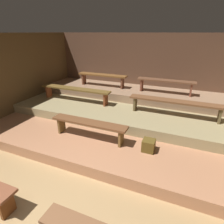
{
  "coord_description": "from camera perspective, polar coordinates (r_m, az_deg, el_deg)",
  "views": [
    {
      "loc": [
        1.63,
        -0.77,
        2.35
      ],
      "look_at": [
        0.0,
        3.13,
        0.54
      ],
      "focal_mm": 30.09,
      "sensor_mm": 36.0,
      "label": 1
    }
  ],
  "objects": [
    {
      "name": "ground",
      "position": [
        4.53,
        -2.11,
        -8.75
      ],
      "size": [
        6.52,
        6.22,
        0.08
      ],
      "primitive_type": "cube",
      "color": "#A07E52"
    },
    {
      "name": "wall_back",
      "position": [
        6.54,
        8.0,
        12.51
      ],
      "size": [
        6.52,
        0.06,
        2.34
      ],
      "primitive_type": "cube",
      "color": "brown",
      "rests_on": "ground"
    },
    {
      "name": "wall_left",
      "position": [
        5.83,
        -29.45,
        8.48
      ],
      "size": [
        0.06,
        6.22,
        2.34
      ],
      "primitive_type": "cube",
      "color": "brown",
      "rests_on": "ground"
    },
    {
      "name": "platform_lower",
      "position": [
        5.03,
        1.28,
        -3.25
      ],
      "size": [
        5.72,
        3.97,
        0.23
      ],
      "primitive_type": "cube",
      "color": "#A97250",
      "rests_on": "ground"
    },
    {
      "name": "platform_middle",
      "position": [
        5.49,
        3.75,
        1.64
      ],
      "size": [
        5.72,
        2.69,
        0.23
      ],
      "primitive_type": "cube",
      "color": "#95865D",
      "rests_on": "platform_lower"
    },
    {
      "name": "platform_upper",
      "position": [
        6.02,
        5.91,
        5.81
      ],
      "size": [
        5.72,
        1.35,
        0.23
      ],
      "primitive_type": "cube",
      "color": "#977558",
      "rests_on": "platform_middle"
    },
    {
      "name": "bench_lower_center",
      "position": [
        4.0,
        -6.99,
        -3.88
      ],
      "size": [
        1.69,
        0.27,
        0.39
      ],
      "color": "brown",
      "rests_on": "platform_lower"
    },
    {
      "name": "bench_middle_left",
      "position": [
        5.63,
        -11.17,
        6.51
      ],
      "size": [
        2.2,
        0.27,
        0.39
      ],
      "color": "brown",
      "rests_on": "platform_middle"
    },
    {
      "name": "bench_middle_right",
      "position": [
        4.74,
        18.6,
        2.57
      ],
      "size": [
        2.2,
        0.27,
        0.39
      ],
      "color": "brown",
      "rests_on": "platform_middle"
    },
    {
      "name": "bench_upper_left",
      "position": [
        6.28,
        -2.96,
        10.69
      ],
      "size": [
        1.65,
        0.27,
        0.39
      ],
      "color": "brown",
      "rests_on": "platform_upper"
    },
    {
      "name": "bench_upper_right",
      "position": [
        5.73,
        16.03,
        8.6
      ],
      "size": [
        1.65,
        0.27,
        0.39
      ],
      "color": "brown",
      "rests_on": "platform_upper"
    },
    {
      "name": "wooden_crate_lower",
      "position": [
        3.73,
        11.05,
        -9.91
      ],
      "size": [
        0.23,
        0.23,
        0.23
      ],
      "primitive_type": "cube",
      "color": "#544017",
      "rests_on": "platform_lower"
    }
  ]
}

